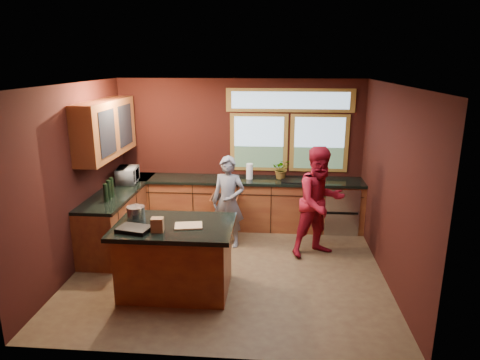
# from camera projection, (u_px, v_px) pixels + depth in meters

# --- Properties ---
(floor) EXTENTS (4.50, 4.50, 0.00)m
(floor) POSITION_uv_depth(u_px,v_px,m) (229.00, 268.00, 6.41)
(floor) COLOR brown
(floor) RESTS_ON ground
(room_shell) EXTENTS (4.52, 4.02, 2.71)m
(room_shell) POSITION_uv_depth(u_px,v_px,m) (190.00, 146.00, 6.28)
(room_shell) COLOR black
(room_shell) RESTS_ON ground
(back_counter) EXTENTS (4.50, 0.64, 0.93)m
(back_counter) POSITION_uv_depth(u_px,v_px,m) (249.00, 203.00, 7.90)
(back_counter) COLOR #5B2115
(back_counter) RESTS_ON floor
(left_counter) EXTENTS (0.64, 2.30, 0.93)m
(left_counter) POSITION_uv_depth(u_px,v_px,m) (120.00, 216.00, 7.25)
(left_counter) COLOR #5B2115
(left_counter) RESTS_ON floor
(island) EXTENTS (1.55, 1.05, 0.95)m
(island) POSITION_uv_depth(u_px,v_px,m) (176.00, 257.00, 5.69)
(island) COLOR #5B2115
(island) RESTS_ON floor
(person_grey) EXTENTS (0.62, 0.48, 1.53)m
(person_grey) POSITION_uv_depth(u_px,v_px,m) (228.00, 202.00, 7.02)
(person_grey) COLOR slate
(person_grey) RESTS_ON floor
(person_red) EXTENTS (1.06, 0.98, 1.76)m
(person_red) POSITION_uv_depth(u_px,v_px,m) (320.00, 202.00, 6.65)
(person_red) COLOR maroon
(person_red) RESTS_ON floor
(microwave) EXTENTS (0.40, 0.54, 0.27)m
(microwave) POSITION_uv_depth(u_px,v_px,m) (128.00, 175.00, 7.49)
(microwave) COLOR #999999
(microwave) RESTS_ON left_counter
(potted_plant) EXTENTS (0.32, 0.28, 0.36)m
(potted_plant) POSITION_uv_depth(u_px,v_px,m) (282.00, 169.00, 7.73)
(potted_plant) COLOR #999999
(potted_plant) RESTS_ON back_counter
(paper_towel) EXTENTS (0.12, 0.12, 0.28)m
(paper_towel) POSITION_uv_depth(u_px,v_px,m) (249.00, 171.00, 7.74)
(paper_towel) COLOR white
(paper_towel) RESTS_ON back_counter
(cutting_board) EXTENTS (0.39, 0.31, 0.02)m
(cutting_board) POSITION_uv_depth(u_px,v_px,m) (189.00, 226.00, 5.50)
(cutting_board) COLOR tan
(cutting_board) RESTS_ON island
(stock_pot) EXTENTS (0.24, 0.24, 0.18)m
(stock_pot) POSITION_uv_depth(u_px,v_px,m) (136.00, 213.00, 5.73)
(stock_pot) COLOR #A6A6AB
(stock_pot) RESTS_ON island
(paper_bag) EXTENTS (0.16, 0.13, 0.18)m
(paper_bag) POSITION_uv_depth(u_px,v_px,m) (157.00, 225.00, 5.31)
(paper_bag) COLOR brown
(paper_bag) RESTS_ON island
(black_tray) EXTENTS (0.45, 0.36, 0.05)m
(black_tray) POSITION_uv_depth(u_px,v_px,m) (134.00, 229.00, 5.35)
(black_tray) COLOR black
(black_tray) RESTS_ON island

